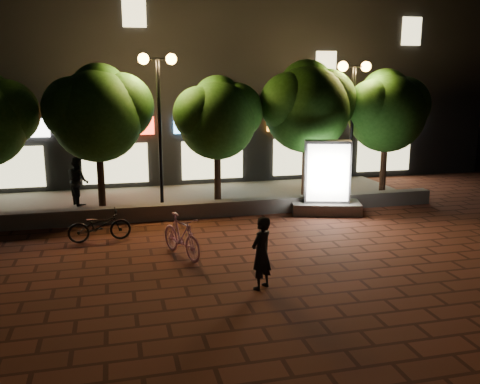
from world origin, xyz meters
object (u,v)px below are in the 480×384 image
object	(u,v)px
rider	(261,253)
scooter_parked	(100,226)
tree_mid	(218,115)
tree_right	(308,104)
tree_left	(99,110)
street_lamp_left	(158,92)
pedestrian	(78,181)
scooter_pink	(181,236)
tree_far_right	(387,108)
street_lamp_right	(353,94)
ad_kiosk	(327,184)

from	to	relation	value
rider	scooter_parked	world-z (taller)	rider
tree_mid	tree_right	distance (m)	3.32
tree_left	street_lamp_left	distance (m)	2.05
pedestrian	tree_mid	bearing A→B (deg)	-124.92
tree_left	scooter_pink	bearing A→B (deg)	-69.12
tree_mid	tree_far_right	xyz separation A→B (m)	(6.50, 0.00, 0.15)
street_lamp_right	scooter_pink	world-z (taller)	street_lamp_right
tree_far_right	pedestrian	distance (m)	11.66
tree_mid	scooter_pink	distance (m)	6.15
tree_mid	tree_left	bearing A→B (deg)	180.00
street_lamp_left	tree_left	bearing A→B (deg)	172.30
scooter_parked	pedestrian	size ratio (longest dim) A/B	1.00
tree_left	tree_right	bearing A→B (deg)	0.00
ad_kiosk	scooter_parked	bearing A→B (deg)	-169.47
tree_mid	street_lamp_left	distance (m)	2.22
ad_kiosk	scooter_parked	distance (m)	7.52
ad_kiosk	tree_right	bearing A→B (deg)	89.70
street_lamp_left	scooter_pink	size ratio (longest dim) A/B	2.85
tree_left	ad_kiosk	bearing A→B (deg)	-15.07
tree_right	pedestrian	bearing A→B (deg)	173.29
scooter_pink	pedestrian	xyz separation A→B (m)	(-2.83, 6.12, 0.39)
tree_mid	street_lamp_left	bearing A→B (deg)	-172.69
tree_mid	pedestrian	size ratio (longest dim) A/B	2.62
street_lamp_right	rider	bearing A→B (deg)	-127.18
tree_mid	street_lamp_left	size ratio (longest dim) A/B	0.87
street_lamp_right	scooter_pink	distance (m)	9.16
street_lamp_left	rider	distance (m)	8.16
ad_kiosk	scooter_pink	xyz separation A→B (m)	(-5.32, -3.20, -0.45)
ad_kiosk	street_lamp_right	bearing A→B (deg)	45.78
tree_mid	scooter_parked	world-z (taller)	tree_mid
tree_right	tree_far_right	bearing A→B (deg)	-0.00
tree_far_right	rider	world-z (taller)	tree_far_right
tree_right	street_lamp_left	bearing A→B (deg)	-177.19
scooter_pink	street_lamp_left	bearing A→B (deg)	68.69
tree_far_right	pedestrian	bearing A→B (deg)	175.17
street_lamp_left	pedestrian	size ratio (longest dim) A/B	3.02
tree_far_right	rider	size ratio (longest dim) A/B	2.97
scooter_pink	rider	world-z (taller)	rider
tree_left	street_lamp_right	distance (m)	8.96
tree_far_right	scooter_parked	xyz separation A→B (m)	(-10.58, -3.33, -2.92)
street_lamp_left	ad_kiosk	xyz separation A→B (m)	(5.35, -1.70, -3.03)
tree_far_right	rider	distance (m)	10.75
tree_right	street_lamp_right	xyz separation A→B (m)	(1.64, -0.26, 0.33)
tree_mid	street_lamp_right	size ratio (longest dim) A/B	0.90
scooter_pink	scooter_parked	xyz separation A→B (m)	(-2.05, 1.83, -0.10)
street_lamp_right	scooter_pink	size ratio (longest dim) A/B	2.74
street_lamp_right	ad_kiosk	bearing A→B (deg)	-134.22
tree_left	street_lamp_left	world-z (taller)	street_lamp_left
tree_far_right	ad_kiosk	world-z (taller)	tree_far_right
tree_far_right	street_lamp_left	world-z (taller)	street_lamp_left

